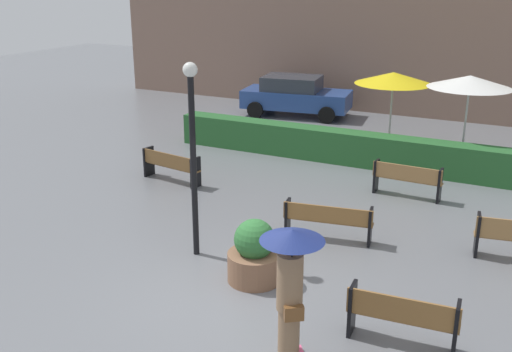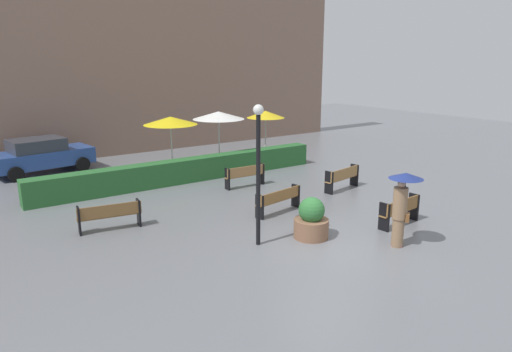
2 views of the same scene
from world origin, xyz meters
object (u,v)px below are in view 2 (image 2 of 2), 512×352
object	(u,v)px
bench_mid_center	(279,199)
pedestrian_with_umbrella	(402,201)
patio_umbrella_white	(219,115)
bench_far_right	(343,177)
patio_umbrella_yellow	(170,121)
parked_car	(41,155)
planter_pot	(311,220)
lamp_post	(258,161)
bench_near_right	(401,210)
bench_far_left	(110,215)
patio_umbrella_yellow_far	(266,114)
bench_back_row	(245,174)

from	to	relation	value
bench_mid_center	pedestrian_with_umbrella	size ratio (longest dim) A/B	0.92
pedestrian_with_umbrella	patio_umbrella_white	world-z (taller)	patio_umbrella_white
bench_mid_center	pedestrian_with_umbrella	xyz separation A→B (m)	(0.94, -4.14, 0.83)
bench_far_right	patio_umbrella_yellow	xyz separation A→B (m)	(-4.34, 6.23, 1.85)
patio_umbrella_yellow	bench_far_right	bearing A→B (deg)	-55.16
patio_umbrella_white	parked_car	bearing A→B (deg)	151.45
planter_pot	lamp_post	world-z (taller)	lamp_post
bench_far_right	patio_umbrella_white	world-z (taller)	patio_umbrella_white
bench_near_right	bench_far_left	bearing A→B (deg)	147.75
bench_far_right	parked_car	bearing A→B (deg)	132.91
patio_umbrella_yellow_far	planter_pot	bearing A→B (deg)	-119.20
parked_car	lamp_post	bearing A→B (deg)	-75.62
parked_car	bench_near_right	bearing A→B (deg)	-60.75
bench_back_row	lamp_post	bearing A→B (deg)	-120.24
bench_near_right	planter_pot	bearing A→B (deg)	164.38
pedestrian_with_umbrella	parked_car	world-z (taller)	pedestrian_with_umbrella
bench_far_right	pedestrian_with_umbrella	size ratio (longest dim) A/B	0.89
bench_far_left	bench_mid_center	xyz separation A→B (m)	(5.13, -1.63, -0.01)
bench_back_row	planter_pot	bearing A→B (deg)	-104.61
bench_mid_center	patio_umbrella_yellow	bearing A→B (deg)	94.68
pedestrian_with_umbrella	parked_car	distance (m)	15.98
bench_far_right	patio_umbrella_yellow	distance (m)	7.82
bench_back_row	parked_car	size ratio (longest dim) A/B	0.40
bench_far_left	parked_car	size ratio (longest dim) A/B	0.43
bench_near_right	planter_pot	size ratio (longest dim) A/B	1.41
bench_near_right	planter_pot	xyz separation A→B (m)	(-2.92, 0.82, 0.01)
planter_pot	parked_car	distance (m)	13.67
lamp_post	patio_umbrella_yellow	world-z (taller)	lamp_post
bench_far_right	planter_pot	world-z (taller)	planter_pot
patio_umbrella_yellow_far	bench_far_right	bearing A→B (deg)	-98.91
planter_pot	bench_mid_center	bearing A→B (deg)	75.48
bench_mid_center	lamp_post	world-z (taller)	lamp_post
pedestrian_with_umbrella	lamp_post	bearing A→B (deg)	143.01
bench_back_row	bench_far_right	bearing A→B (deg)	-41.30
bench_far_left	patio_umbrella_white	world-z (taller)	patio_umbrella_white
bench_far_right	pedestrian_with_umbrella	world-z (taller)	pedestrian_with_umbrella
lamp_post	patio_umbrella_yellow	size ratio (longest dim) A/B	1.51
bench_mid_center	patio_umbrella_yellow_far	world-z (taller)	patio_umbrella_yellow_far
bench_mid_center	bench_near_right	bearing A→B (deg)	-52.88
bench_far_right	bench_near_right	world-z (taller)	bench_far_right
bench_mid_center	bench_far_left	bearing A→B (deg)	162.40
planter_pot	lamp_post	distance (m)	2.46
bench_near_right	pedestrian_with_umbrella	distance (m)	1.92
bench_mid_center	parked_car	size ratio (longest dim) A/B	0.43
bench_mid_center	lamp_post	distance (m)	3.38
lamp_post	patio_umbrella_yellow_far	size ratio (longest dim) A/B	1.58
bench_mid_center	planter_pot	xyz separation A→B (m)	(-0.59, -2.26, 0.03)
bench_near_right	parked_car	bearing A→B (deg)	119.25
patio_umbrella_white	bench_near_right	bearing A→B (deg)	-86.26
pedestrian_with_umbrella	patio_umbrella_yellow_far	world-z (taller)	patio_umbrella_yellow_far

